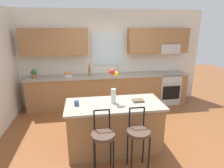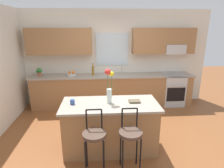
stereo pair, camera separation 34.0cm
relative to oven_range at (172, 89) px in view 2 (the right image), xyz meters
The scene contains 14 objects.
ground_plane 2.47m from the oven_range, 136.39° to the right, with size 14.00×14.00×0.00m, color brown.
back_wall_assembly 2.04m from the oven_range, 169.84° to the left, with size 5.60×0.50×2.70m.
counter_run 1.76m from the oven_range, behind, with size 4.56×0.64×0.92m.
sink_faucet 1.61m from the oven_range, behind, with size 0.02×0.13×0.23m.
oven_range is the anchor object (origin of this frame).
kitchen_island 2.84m from the oven_range, 133.79° to the right, with size 1.73×0.80×0.92m.
bar_stool_near 3.49m from the oven_range, 130.08° to the right, with size 0.36×0.36×1.04m.
bar_stool_middle 3.16m from the oven_range, 122.41° to the right, with size 0.36×0.36×1.04m.
flower_vase 2.93m from the oven_range, 134.50° to the right, with size 0.16×0.11×0.62m.
mug_ceramic 3.37m from the oven_range, 142.16° to the right, with size 0.08×0.08×0.09m, color #33518C.
cookbook 2.57m from the oven_range, 126.90° to the right, with size 0.20×0.15×0.03m, color brown.
fruit_bowl_oranges 2.95m from the oven_range, behind, with size 0.24×0.24×0.13m.
bottle_olive_oil 2.39m from the oven_range, behind, with size 0.06×0.06×0.34m.
potted_plant_small 3.83m from the oven_range, behind, with size 0.17×0.12×0.23m.
Camera 2 is at (-0.40, -3.52, 2.24)m, focal length 30.57 mm.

